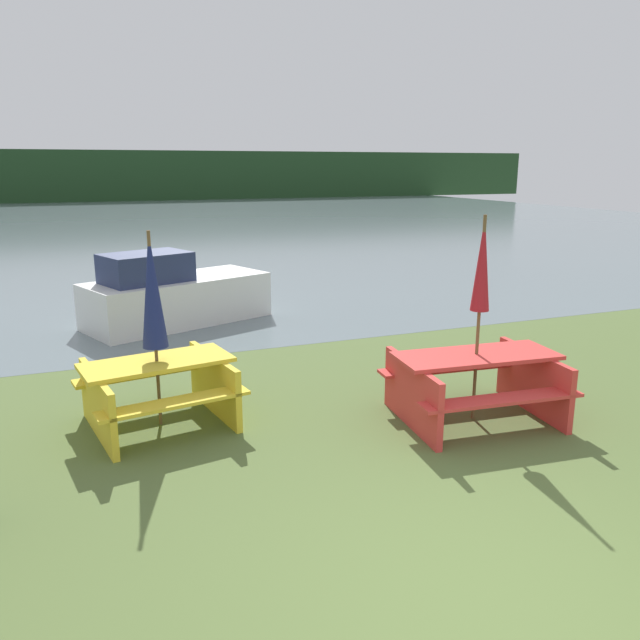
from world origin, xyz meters
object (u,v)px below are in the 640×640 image
Objects in this scene: picnic_table_red at (475,380)px; umbrella_navy at (152,291)px; umbrella_crimson at (482,267)px; picnic_table_yellow at (158,386)px; boat at (173,295)px.

umbrella_navy is at bearing 161.31° from picnic_table_red.
picnic_table_yellow is at bearing 161.31° from umbrella_crimson.
umbrella_navy is at bearing -121.51° from boat.
boat is at bearing 79.62° from umbrella_navy.
picnic_table_red is 1.07× the size of picnic_table_yellow.
umbrella_navy is 0.94× the size of umbrella_crimson.
picnic_table_red is at bearing -18.69° from picnic_table_yellow.
umbrella_navy reaches higher than picnic_table_red.
picnic_table_red is 3.65m from umbrella_navy.
picnic_table_yellow is 1.06m from umbrella_navy.
umbrella_crimson reaches higher than boat.
umbrella_navy is 3.51m from umbrella_crimson.
umbrella_crimson reaches higher than umbrella_navy.
picnic_table_yellow is at bearing -121.51° from boat.
picnic_table_red is at bearing -18.69° from umbrella_navy.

